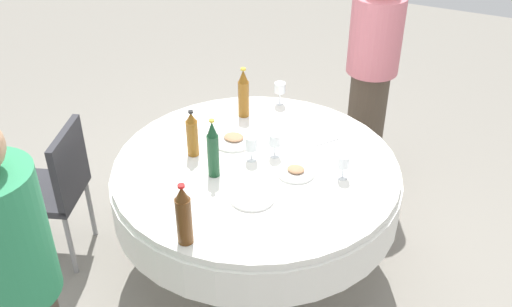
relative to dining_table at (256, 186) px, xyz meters
The scene contains 18 objects.
ground_plane 0.60m from the dining_table, ahead, with size 10.00×10.00×0.00m, color gray.
dining_table is the anchor object (origin of this frame).
bottle_amber_west 0.60m from the dining_table, 122.69° to the left, with size 0.07×0.07×0.32m.
bottle_brown_rear 0.74m from the dining_table, 92.76° to the right, with size 0.07×0.07×0.31m.
bottle_dark_green_inner 0.38m from the dining_table, 131.33° to the right, with size 0.06×0.06×0.33m.
bottle_amber_near 0.45m from the dining_table, behind, with size 0.06×0.06×0.27m.
wine_glass_near 0.25m from the dining_table, 144.46° to the left, with size 0.07×0.07×0.14m.
wine_glass_right 0.27m from the dining_table, 62.88° to the left, with size 0.07×0.07×0.14m.
wine_glass_south 0.73m from the dining_table, 102.08° to the left, with size 0.07×0.07×0.14m.
wine_glass_front 0.52m from the dining_table, ahead, with size 0.06×0.06×0.13m.
plate_left 0.27m from the dining_table, ahead, with size 0.20×0.20×0.04m.
plate_east 0.31m from the dining_table, 143.25° to the left, with size 0.25×0.25×0.04m.
plate_north 0.33m from the dining_table, 69.06° to the right, with size 0.23×0.23×0.02m.
spoon_rear 0.40m from the dining_table, 84.14° to the left, with size 0.18×0.02×0.01m, color silver.
knife_inner 0.47m from the dining_table, 53.02° to the left, with size 0.18×0.02×0.01m, color silver.
person_west 1.38m from the dining_table, 107.87° to the right, with size 0.34×0.34×1.60m.
person_rear 1.25m from the dining_table, 76.02° to the left, with size 0.34×0.34×1.56m.
chair_south 1.15m from the dining_table, 161.49° to the right, with size 0.51×0.51×0.87m.
Camera 1 is at (1.08, -2.36, 2.53)m, focal length 41.43 mm.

